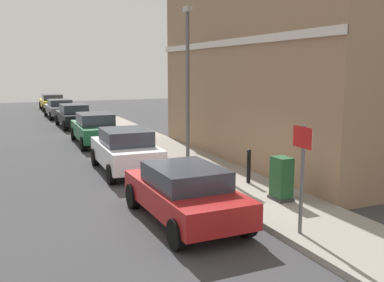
{
  "coord_description": "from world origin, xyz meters",
  "views": [
    {
      "loc": [
        -4.4,
        -10.31,
        3.58
      ],
      "look_at": [
        1.29,
        2.89,
        1.2
      ],
      "focal_mm": 40.92,
      "sensor_mm": 36.0,
      "label": 1
    }
  ],
  "objects_px": {
    "street_sign": "(302,163)",
    "lamppost": "(188,76)",
    "car_white": "(126,150)",
    "car_black": "(74,115)",
    "car_grey": "(60,108)",
    "utility_cabinet": "(281,180)",
    "car_red": "(185,192)",
    "bollard_near_cabinet": "(249,165)",
    "car_green": "(95,128)",
    "car_yellow": "(52,102)"
  },
  "relations": [
    {
      "from": "car_grey",
      "to": "lamppost",
      "type": "distance_m",
      "value": 18.29
    },
    {
      "from": "car_grey",
      "to": "utility_cabinet",
      "type": "distance_m",
      "value": 24.22
    },
    {
      "from": "utility_cabinet",
      "to": "bollard_near_cabinet",
      "type": "distance_m",
      "value": 1.85
    },
    {
      "from": "car_grey",
      "to": "utility_cabinet",
      "type": "relative_size",
      "value": 3.75
    },
    {
      "from": "car_grey",
      "to": "lamppost",
      "type": "height_order",
      "value": "lamppost"
    },
    {
      "from": "bollard_near_cabinet",
      "to": "car_red",
      "type": "bearing_deg",
      "value": -145.73
    },
    {
      "from": "car_yellow",
      "to": "lamppost",
      "type": "height_order",
      "value": "lamppost"
    },
    {
      "from": "car_red",
      "to": "car_white",
      "type": "relative_size",
      "value": 1.01
    },
    {
      "from": "car_red",
      "to": "car_black",
      "type": "bearing_deg",
      "value": -2.0
    },
    {
      "from": "car_white",
      "to": "street_sign",
      "type": "distance_m",
      "value": 7.72
    },
    {
      "from": "car_black",
      "to": "car_grey",
      "type": "relative_size",
      "value": 1.0
    },
    {
      "from": "car_black",
      "to": "car_grey",
      "type": "xyz_separation_m",
      "value": [
        -0.16,
        5.84,
        -0.02
      ]
    },
    {
      "from": "car_grey",
      "to": "bollard_near_cabinet",
      "type": "xyz_separation_m",
      "value": [
        2.93,
        -22.2,
        -0.01
      ]
    },
    {
      "from": "car_red",
      "to": "car_white",
      "type": "xyz_separation_m",
      "value": [
        0.02,
        5.45,
        0.07
      ]
    },
    {
      "from": "car_red",
      "to": "car_green",
      "type": "bearing_deg",
      "value": -2.38
    },
    {
      "from": "utility_cabinet",
      "to": "lamppost",
      "type": "bearing_deg",
      "value": 90.87
    },
    {
      "from": "car_white",
      "to": "car_yellow",
      "type": "bearing_deg",
      "value": 0.83
    },
    {
      "from": "street_sign",
      "to": "car_green",
      "type": "bearing_deg",
      "value": 96.76
    },
    {
      "from": "car_black",
      "to": "car_green",
      "type": "bearing_deg",
      "value": 178.82
    },
    {
      "from": "car_green",
      "to": "street_sign",
      "type": "height_order",
      "value": "street_sign"
    },
    {
      "from": "car_red",
      "to": "utility_cabinet",
      "type": "height_order",
      "value": "car_red"
    },
    {
      "from": "car_black",
      "to": "lamppost",
      "type": "xyz_separation_m",
      "value": [
        2.57,
        -12.05,
        2.57
      ]
    },
    {
      "from": "car_white",
      "to": "car_black",
      "type": "relative_size",
      "value": 0.94
    },
    {
      "from": "street_sign",
      "to": "car_grey",
      "type": "bearing_deg",
      "value": 93.94
    },
    {
      "from": "car_grey",
      "to": "bollard_near_cabinet",
      "type": "height_order",
      "value": "car_grey"
    },
    {
      "from": "car_black",
      "to": "lamppost",
      "type": "relative_size",
      "value": 0.75
    },
    {
      "from": "car_red",
      "to": "car_yellow",
      "type": "relative_size",
      "value": 0.95
    },
    {
      "from": "car_green",
      "to": "car_black",
      "type": "distance_m",
      "value": 6.66
    },
    {
      "from": "utility_cabinet",
      "to": "car_grey",
      "type": "bearing_deg",
      "value": 96.71
    },
    {
      "from": "car_grey",
      "to": "car_red",
      "type": "bearing_deg",
      "value": 178.68
    },
    {
      "from": "car_green",
      "to": "bollard_near_cabinet",
      "type": "xyz_separation_m",
      "value": [
        2.75,
        -9.69,
        -0.06
      ]
    },
    {
      "from": "street_sign",
      "to": "lamppost",
      "type": "bearing_deg",
      "value": 83.62
    },
    {
      "from": "car_green",
      "to": "lamppost",
      "type": "xyz_separation_m",
      "value": [
        2.55,
        -5.39,
        2.53
      ]
    },
    {
      "from": "car_white",
      "to": "car_green",
      "type": "distance_m",
      "value": 6.24
    },
    {
      "from": "car_white",
      "to": "street_sign",
      "type": "xyz_separation_m",
      "value": [
        1.78,
        -7.46,
        0.87
      ]
    },
    {
      "from": "car_yellow",
      "to": "lamppost",
      "type": "relative_size",
      "value": 0.75
    },
    {
      "from": "car_white",
      "to": "bollard_near_cabinet",
      "type": "distance_m",
      "value": 4.51
    },
    {
      "from": "car_grey",
      "to": "utility_cabinet",
      "type": "height_order",
      "value": "car_grey"
    },
    {
      "from": "lamppost",
      "to": "utility_cabinet",
      "type": "bearing_deg",
      "value": -89.13
    },
    {
      "from": "street_sign",
      "to": "lamppost",
      "type": "height_order",
      "value": "lamppost"
    },
    {
      "from": "car_white",
      "to": "lamppost",
      "type": "height_order",
      "value": "lamppost"
    },
    {
      "from": "car_green",
      "to": "car_yellow",
      "type": "relative_size",
      "value": 1.03
    },
    {
      "from": "car_grey",
      "to": "car_yellow",
      "type": "bearing_deg",
      "value": -2.58
    },
    {
      "from": "car_grey",
      "to": "utility_cabinet",
      "type": "bearing_deg",
      "value": -174.64
    },
    {
      "from": "car_black",
      "to": "street_sign",
      "type": "height_order",
      "value": "street_sign"
    },
    {
      "from": "utility_cabinet",
      "to": "street_sign",
      "type": "bearing_deg",
      "value": -115.37
    },
    {
      "from": "car_white",
      "to": "car_grey",
      "type": "height_order",
      "value": "car_white"
    },
    {
      "from": "car_green",
      "to": "utility_cabinet",
      "type": "height_order",
      "value": "car_green"
    },
    {
      "from": "car_green",
      "to": "street_sign",
      "type": "relative_size",
      "value": 1.92
    },
    {
      "from": "car_yellow",
      "to": "utility_cabinet",
      "type": "relative_size",
      "value": 3.74
    }
  ]
}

